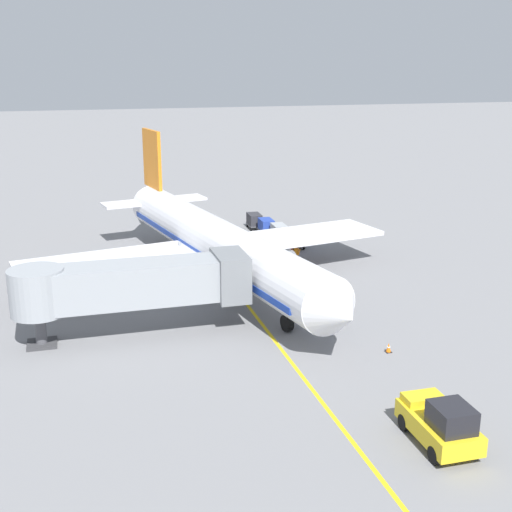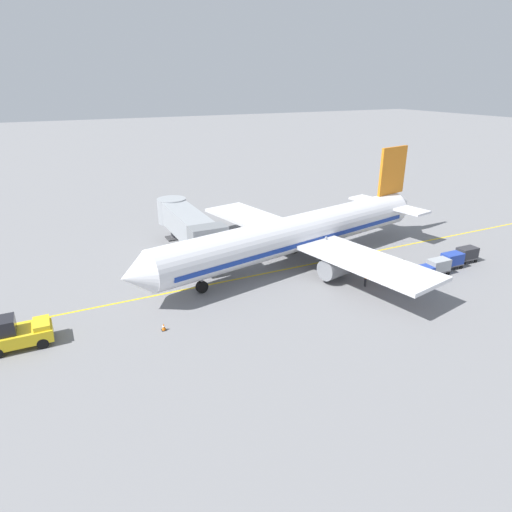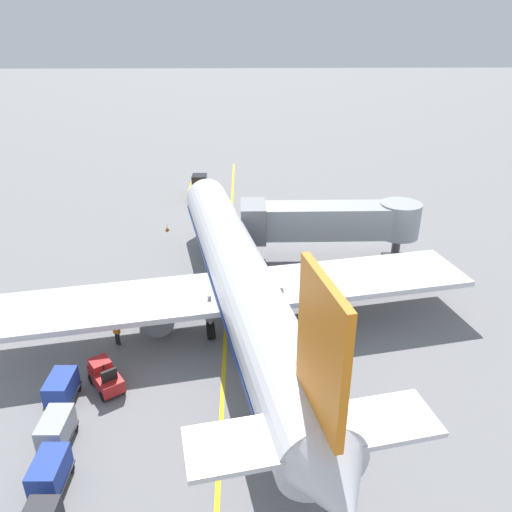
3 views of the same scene
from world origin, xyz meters
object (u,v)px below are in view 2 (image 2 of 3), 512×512
Objects in this scene: pushback_tractor at (16,333)px; baggage_cart_tail_end at (467,253)px; ground_crew_wing_walker at (366,277)px; baggage_cart_third_in_train at (452,259)px; baggage_tug_lead at (397,270)px; baggage_cart_second_in_train at (439,265)px; parked_airliner at (298,234)px; jet_bridge at (188,224)px; safety_cone_nose_left at (164,327)px; baggage_cart_front at (421,273)px.

pushback_tractor reaches higher than baggage_cart_tail_end.
ground_crew_wing_walker is (-2.92, -28.66, -0.15)m from pushback_tractor.
baggage_cart_tail_end is 13.27m from ground_crew_wing_walker.
pushback_tractor reaches higher than baggage_cart_third_in_train.
pushback_tractor is 32.79m from baggage_tug_lead.
baggage_cart_second_in_train is 1.00× the size of baggage_cart_third_in_train.
parked_airliner reaches higher than jet_bridge.
safety_cone_nose_left is at bearing -103.43° from pushback_tractor.
ground_crew_wing_walker is at bearing 87.51° from baggage_cart_third_in_train.
jet_bridge reaches higher than baggage_cart_second_in_train.
baggage_cart_tail_end is (-14.94, -25.25, -2.51)m from jet_bridge.
jet_bridge is 5.04× the size of baggage_cart_third_in_train.
baggage_cart_third_in_train is at bearing -92.49° from ground_crew_wing_walker.
baggage_cart_third_in_train is 4.94× the size of safety_cone_nose_left.
safety_cone_nose_left is at bearing 154.84° from jet_bridge.
baggage_cart_front is (-4.64, -33.79, -0.15)m from pushback_tractor.
baggage_tug_lead is at bearing -94.68° from pushback_tractor.
baggage_cart_third_in_train is at bearing -94.92° from pushback_tractor.
baggage_cart_second_in_train and baggage_cart_tail_end have the same top height.
baggage_cart_third_in_train is (-15.43, -22.55, -2.51)m from jet_bridge.
jet_bridge is 19.34m from ground_crew_wing_walker.
baggage_tug_lead is at bearing 83.86° from baggage_cart_third_in_train.
jet_bridge is 5.04× the size of baggage_cart_front.
safety_cone_nose_left is (0.55, 18.75, -0.66)m from ground_crew_wing_walker.
baggage_cart_second_in_train is at bearing -97.15° from ground_crew_wing_walker.
baggage_cart_third_in_train is (-3.38, -39.22, -0.15)m from pushback_tractor.
pushback_tractor is 1.52× the size of baggage_cart_third_in_train.
jet_bridge is at bearing -25.16° from safety_cone_nose_left.
safety_cone_nose_left is (-2.36, -9.90, -0.81)m from pushback_tractor.
safety_cone_nose_left is (-14.41, 6.77, -3.17)m from jet_bridge.
jet_bridge is at bearing 59.39° from baggage_cart_tail_end.
baggage_cart_tail_end is 4.94× the size of safety_cone_nose_left.
baggage_cart_front is 1.00× the size of baggage_cart_third_in_train.
baggage_cart_front is 8.32m from baggage_cart_tail_end.
jet_bridge reaches higher than baggage_cart_front.
baggage_cart_second_in_train is 26.89m from safety_cone_nose_left.
baggage_tug_lead is 1.62× the size of ground_crew_wing_walker.
pushback_tractor is at bearing 85.32° from baggage_tug_lead.
jet_bridge is 20.71m from pushback_tractor.
baggage_cart_front and baggage_cart_tail_end have the same top height.
baggage_tug_lead is 4.04m from ground_crew_wing_walker.
jet_bridge is (7.31, 9.30, 0.27)m from parked_airliner.
baggage_cart_front is (-9.38, -7.82, -2.24)m from parked_airliner.
baggage_cart_third_in_train is at bearing -96.14° from baggage_tug_lead.
baggage_cart_third_in_train reaches higher than safety_cone_nose_left.
jet_bridge is at bearing 51.47° from baggage_cart_second_in_train.
safety_cone_nose_left is (1.57, 26.84, -0.66)m from baggage_cart_second_in_train.
baggage_tug_lead is 0.94× the size of baggage_cart_third_in_train.
pushback_tractor is at bearing 86.06° from baggage_cart_tail_end.
parked_airliner is 10.30m from baggage_tug_lead.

